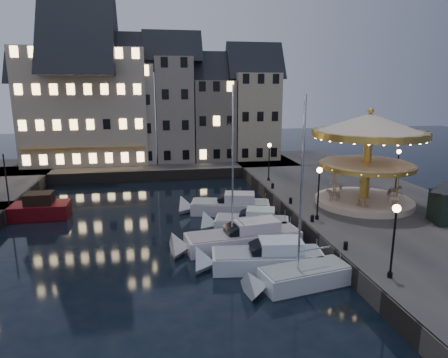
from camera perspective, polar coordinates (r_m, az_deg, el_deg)
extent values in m
plane|color=black|center=(29.96, 0.82, -9.49)|extent=(160.00, 160.00, 0.00)
cube|color=#474442|center=(39.86, 19.30, -3.47)|extent=(16.00, 56.00, 1.30)
cube|color=#474442|center=(56.28, -12.71, 1.65)|extent=(44.00, 12.00, 1.30)
cube|color=#47423A|center=(36.66, 8.29, -4.27)|extent=(0.15, 44.00, 1.30)
cube|color=#47423A|center=(50.35, -10.70, 0.41)|extent=(48.00, 0.15, 1.30)
cylinder|color=black|center=(24.22, 22.62, -12.52)|extent=(0.28, 0.28, 0.30)
cylinder|color=black|center=(23.54, 22.99, -8.66)|extent=(0.12, 0.12, 3.80)
sphere|color=#FFD18C|center=(22.90, 23.45, -3.88)|extent=(0.44, 0.44, 0.44)
cylinder|color=black|center=(32.40, 13.14, -5.35)|extent=(0.28, 0.28, 0.30)
cylinder|color=black|center=(31.90, 13.30, -2.36)|extent=(0.12, 0.12, 3.80)
sphere|color=#FFD18C|center=(31.42, 13.50, 1.24)|extent=(0.44, 0.44, 0.44)
cylinder|color=black|center=(44.63, 6.38, -0.01)|extent=(0.28, 0.28, 0.30)
cylinder|color=black|center=(44.27, 6.44, 2.20)|extent=(0.12, 0.12, 3.80)
sphere|color=#FFD18C|center=(43.93, 6.51, 4.82)|extent=(0.44, 0.44, 0.44)
cylinder|color=black|center=(43.62, 23.27, -1.32)|extent=(0.28, 0.28, 0.30)
cylinder|color=black|center=(43.25, 23.48, 0.92)|extent=(0.12, 0.12, 3.80)
sphere|color=#FFD18C|center=(42.90, 23.73, 3.60)|extent=(0.44, 0.44, 0.44)
cylinder|color=black|center=(27.06, 16.98, -9.22)|extent=(0.28, 0.28, 0.40)
sphere|color=black|center=(26.98, 17.01, -8.78)|extent=(0.30, 0.30, 0.30)
cylinder|color=black|center=(31.72, 12.50, -5.62)|extent=(0.28, 0.28, 0.40)
sphere|color=black|center=(31.65, 12.52, -5.24)|extent=(0.30, 0.30, 0.30)
cylinder|color=black|center=(36.16, 9.49, -3.16)|extent=(0.28, 0.28, 0.40)
sphere|color=black|center=(36.10, 9.50, -2.82)|extent=(0.30, 0.30, 0.30)
cylinder|color=black|center=(41.19, 6.95, -1.06)|extent=(0.28, 0.28, 0.40)
sphere|color=black|center=(41.14, 6.96, -0.76)|extent=(0.30, 0.30, 0.30)
cube|color=gray|center=(59.09, -24.23, 7.39)|extent=(5.00, 8.00, 11.00)
cube|color=slate|center=(57.98, -19.00, 8.23)|extent=(5.60, 8.00, 12.00)
cube|color=#ADA18E|center=(57.34, -12.99, 9.06)|extent=(6.20, 8.00, 13.00)
cube|color=gray|center=(57.32, -7.19, 9.79)|extent=(5.00, 8.00, 14.00)
cube|color=slate|center=(57.97, -1.70, 8.43)|extent=(5.60, 8.00, 11.00)
cube|color=tan|center=(59.12, 4.18, 8.98)|extent=(6.20, 8.00, 12.00)
cube|color=#C1B198|center=(57.88, -19.06, 9.71)|extent=(16.00, 9.00, 15.00)
cube|color=silver|center=(24.79, 11.53, -13.68)|extent=(5.68, 3.03, 1.30)
cube|color=gray|center=(24.50, 11.60, -12.28)|extent=(5.38, 2.82, 0.10)
cylinder|color=silver|center=(22.63, 10.99, -1.73)|extent=(0.14, 0.14, 9.42)
cube|color=silver|center=(26.49, 6.19, -11.66)|extent=(7.34, 3.21, 1.30)
cube|color=gray|center=(26.22, 6.22, -10.33)|extent=(6.96, 2.98, 0.10)
cube|color=silver|center=(26.20, 8.11, -9.39)|extent=(2.89, 2.09, 0.80)
cube|color=black|center=(26.00, 4.99, -9.71)|extent=(1.39, 1.79, 0.95)
cube|color=silver|center=(29.65, 2.75, -8.82)|extent=(8.65, 3.46, 1.30)
cube|color=gray|center=(29.41, 2.77, -7.61)|extent=(8.21, 3.22, 0.10)
cube|color=silver|center=(29.60, 4.63, -6.61)|extent=(3.40, 2.23, 0.80)
cube|color=black|center=(29.09, 1.52, -7.14)|extent=(1.57, 1.89, 1.03)
cylinder|color=silver|center=(27.65, 1.25, 3.22)|extent=(0.14, 0.14, 11.33)
cube|color=silver|center=(32.61, 3.96, -6.76)|extent=(6.27, 3.94, 1.30)
cube|color=gray|center=(32.39, 3.98, -5.65)|extent=(5.93, 3.68, 0.10)
cube|color=silver|center=(32.22, 5.24, -4.97)|extent=(2.64, 2.29, 0.80)
cube|color=black|center=(32.31, 3.16, -5.06)|extent=(1.46, 1.81, 0.87)
cube|color=silver|center=(37.11, 0.89, -4.24)|extent=(7.50, 3.96, 1.30)
cube|color=gray|center=(36.92, 0.90, -3.25)|extent=(7.11, 3.70, 0.10)
cube|color=silver|center=(36.78, 2.24, -2.62)|extent=(3.05, 2.36, 0.80)
cube|color=black|center=(36.85, 0.01, -2.74)|extent=(1.56, 1.90, 0.95)
cube|color=#620910|center=(39.92, -26.83, -4.29)|extent=(7.95, 2.87, 1.50)
cube|color=black|center=(39.21, -24.90, -2.56)|extent=(2.35, 1.94, 1.05)
cylinder|color=black|center=(39.51, -28.66, -0.23)|extent=(0.12, 0.12, 4.74)
cylinder|color=beige|center=(37.55, 19.30, -3.02)|extent=(8.41, 8.41, 0.53)
cylinder|color=gold|center=(36.77, 19.71, 2.26)|extent=(0.74, 0.74, 6.52)
cylinder|color=beige|center=(36.79, 19.70, 2.10)|extent=(7.78, 7.78, 0.19)
cylinder|color=gold|center=(36.83, 19.67, 1.81)|extent=(8.07, 8.07, 0.37)
cone|color=beige|center=(36.34, 20.12, 7.48)|extent=(9.67, 9.67, 1.68)
cylinder|color=gold|center=(36.42, 20.01, 6.08)|extent=(9.67, 9.67, 0.53)
sphere|color=gold|center=(36.26, 20.25, 9.13)|extent=(0.53, 0.53, 0.53)
imported|color=beige|center=(39.50, 22.33, -1.31)|extent=(1.75, 1.27, 1.05)
cube|color=black|center=(34.86, 29.29, -3.54)|extent=(2.39, 2.39, 2.47)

